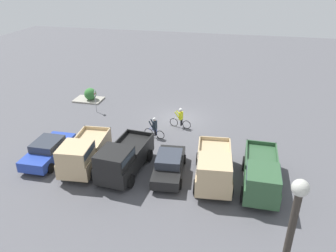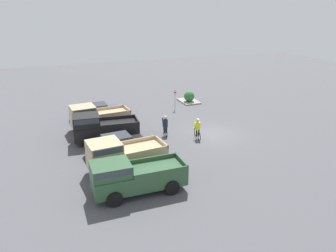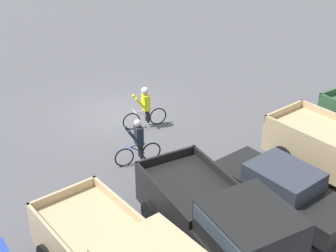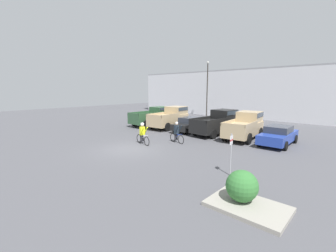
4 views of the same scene
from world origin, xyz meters
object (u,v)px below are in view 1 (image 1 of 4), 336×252
Objects in this scene: pickup_truck_3 at (83,153)px; cyclist_0 at (154,128)px; pickup_truck_2 at (123,158)px; pickup_truck_1 at (214,167)px; sedan_1 at (49,150)px; cyclist_1 at (181,117)px; sedan_0 at (169,165)px; pickup_truck_0 at (261,174)px; shrub at (90,94)px; fire_lane_sign at (95,99)px.

pickup_truck_3 is 6.17m from cyclist_0.
cyclist_0 is (-0.65, -5.21, -0.32)m from pickup_truck_2.
pickup_truck_1 reaches higher than sedan_1.
sedan_1 is 10.42m from cyclist_1.
sedan_1 is (5.56, -0.51, -0.42)m from pickup_truck_2.
sedan_0 is 8.40m from sedan_1.
pickup_truck_2 is 1.14× the size of sedan_1.
cyclist_1 is at bearing -124.14° from pickup_truck_3.
pickup_truck_3 is at bearing 1.55° from pickup_truck_1.
pickup_truck_0 is 3.13× the size of cyclist_0.
pickup_truck_3 reaches higher than pickup_truck_0.
pickup_truck_1 is 4.38× the size of shrub.
pickup_truck_1 is 7.05m from cyclist_0.
pickup_truck_1 is 2.80× the size of cyclist_1.
pickup_truck_0 is at bearing 149.18° from fire_lane_sign.
sedan_0 is 2.93m from pickup_truck_2.
pickup_truck_0 is 9.24m from cyclist_0.
pickup_truck_0 is 2.92× the size of cyclist_1.
cyclist_0 reaches higher than sedan_0.
fire_lane_sign is at bearing -28.74° from cyclist_0.
sedan_1 is at bearing 99.99° from shrub.
cyclist_1 is 10.38m from shrub.
sedan_1 is at bearing 91.44° from fire_lane_sign.
fire_lane_sign is (11.44, -8.45, 0.09)m from pickup_truck_1.
pickup_truck_2 is 10.46m from fire_lane_sign.
sedan_0 is 2.62× the size of cyclist_0.
pickup_truck_1 reaches higher than pickup_truck_0.
sedan_1 is 2.65× the size of cyclist_0.
fire_lane_sign reaches higher than sedan_0.
cyclist_0 is 0.93× the size of cyclist_1.
pickup_truck_3 is 2.79× the size of cyclist_1.
fire_lane_sign is (14.20, -8.48, 0.16)m from pickup_truck_0.
pickup_truck_2 is 5.26m from cyclist_0.
sedan_1 is 2.47× the size of cyclist_1.
cyclist_0 is 1.46× the size of shrub.
cyclist_0 is at bearing -142.88° from sedan_1.
fire_lane_sign reaches higher than sedan_1.
sedan_1 is (2.84, -0.46, -0.43)m from pickup_truck_3.
pickup_truck_0 is 1.03× the size of pickup_truck_2.
pickup_truck_0 is 1.05× the size of pickup_truck_3.
pickup_truck_1 is 3.00× the size of cyclist_0.
sedan_0 is 2.44× the size of cyclist_1.
pickup_truck_3 is (2.73, -0.05, 0.01)m from pickup_truck_2.
sedan_0 is 14.70m from shrub.
fire_lane_sign is at bearing -30.82° from pickup_truck_0.
sedan_1 is (8.40, 0.08, 0.02)m from sedan_0.
fire_lane_sign is at bearing -70.68° from pickup_truck_3.
pickup_truck_3 is 9.20m from fire_lane_sign.
pickup_truck_1 is at bearing 173.65° from sedan_0.
shrub is at bearing -39.60° from pickup_truck_1.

